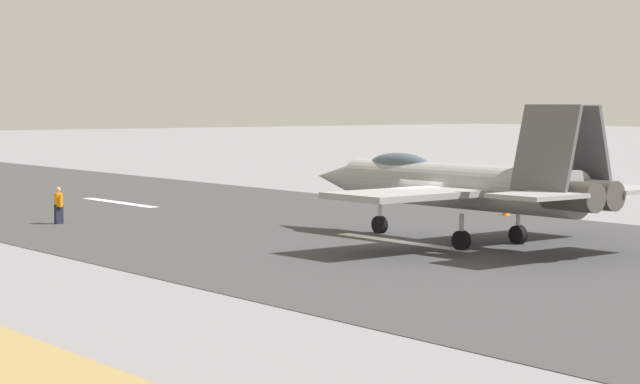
% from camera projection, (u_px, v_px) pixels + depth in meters
% --- Properties ---
extents(ground_plane, '(400.00, 400.00, 0.00)m').
position_uv_depth(ground_plane, '(408.00, 243.00, 48.84)').
color(ground_plane, gray).
extents(runway_strip, '(240.00, 26.00, 0.02)m').
position_uv_depth(runway_strip, '(409.00, 243.00, 48.83)').
color(runway_strip, '#393A39').
rests_on(runway_strip, ground).
extents(fighter_jet, '(16.50, 13.27, 5.57)m').
position_uv_depth(fighter_jet, '(459.00, 184.00, 48.65)').
color(fighter_jet, gray).
rests_on(fighter_jet, ground).
extents(crew_person, '(0.69, 0.36, 1.73)m').
position_uv_depth(crew_person, '(59.00, 206.00, 56.44)').
color(crew_person, '#1E2338').
rests_on(crew_person, ground).
extents(marker_cone_mid, '(0.44, 0.44, 0.55)m').
position_uv_depth(marker_cone_mid, '(506.00, 210.00, 60.60)').
color(marker_cone_mid, orange).
rests_on(marker_cone_mid, ground).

